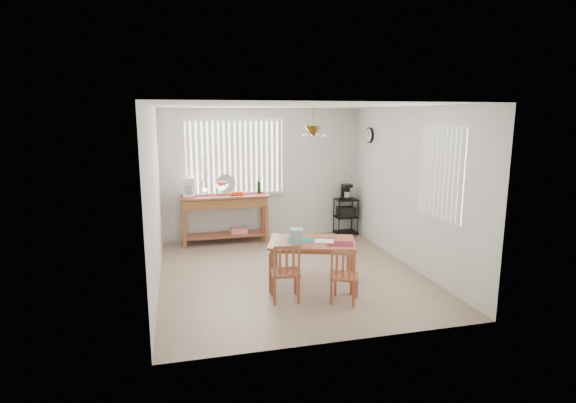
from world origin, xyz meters
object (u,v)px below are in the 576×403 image
object	(u,v)px
cart_items	(346,192)
chair_right	(344,276)
sideboard	(225,207)
wire_cart	(346,213)
dining_table	(312,246)
chair_left	(286,272)

from	to	relation	value
cart_items	chair_right	distance (m)	3.55
sideboard	wire_cart	distance (m)	2.50
wire_cart	cart_items	xyz separation A→B (m)	(0.00, 0.01, 0.45)
dining_table	chair_right	distance (m)	0.80
dining_table	cart_items	bearing A→B (deg)	59.29
wire_cart	chair_right	xyz separation A→B (m)	(-1.28, -3.26, -0.09)
wire_cart	dining_table	distance (m)	2.95
chair_left	chair_right	bearing A→B (deg)	-18.78
cart_items	chair_left	world-z (taller)	cart_items
chair_right	cart_items	bearing A→B (deg)	68.59
sideboard	dining_table	bearing A→B (deg)	-68.67
sideboard	chair_right	xyz separation A→B (m)	(1.21, -3.25, -0.34)
cart_items	chair_right	bearing A→B (deg)	-111.41
wire_cart	dining_table	xyz separation A→B (m)	(-1.51, -2.53, 0.13)
sideboard	chair_right	distance (m)	3.49
cart_items	dining_table	size ratio (longest dim) A/B	0.22
chair_right	sideboard	bearing A→B (deg)	110.42
sideboard	cart_items	xyz separation A→B (m)	(2.49, 0.01, 0.19)
wire_cart	chair_left	distance (m)	3.62
cart_items	chair_left	xyz separation A→B (m)	(-2.02, -3.02, -0.51)
wire_cart	dining_table	size ratio (longest dim) A/B	0.54
wire_cart	chair_left	size ratio (longest dim) A/B	0.94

